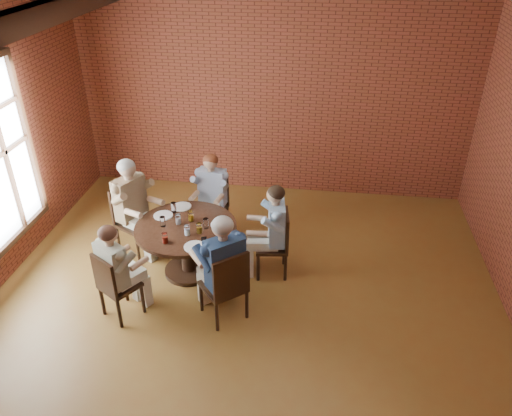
# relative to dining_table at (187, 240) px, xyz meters

# --- Properties ---
(floor) EXTENTS (7.00, 7.00, 0.00)m
(floor) POSITION_rel_dining_table_xyz_m (0.85, -0.88, -0.53)
(floor) COLOR brown
(floor) RESTS_ON ground
(ceiling) EXTENTS (7.00, 7.00, 0.00)m
(ceiling) POSITION_rel_dining_table_xyz_m (0.85, -0.88, 2.87)
(ceiling) COLOR silver
(ceiling) RESTS_ON wall_back
(wall_back) EXTENTS (7.00, 0.00, 7.00)m
(wall_back) POSITION_rel_dining_table_xyz_m (0.85, 2.62, 1.17)
(wall_back) COLOR brown
(wall_back) RESTS_ON ground
(dining_table) EXTENTS (1.33, 1.33, 0.75)m
(dining_table) POSITION_rel_dining_table_xyz_m (0.00, 0.00, 0.00)
(dining_table) COLOR black
(dining_table) RESTS_ON floor
(chair_a) EXTENTS (0.48, 0.48, 0.93)m
(chair_a) POSITION_rel_dining_table_xyz_m (1.20, 0.17, -0.02)
(chair_a) COLOR black
(chair_a) RESTS_ON floor
(diner_a) EXTENTS (0.71, 0.61, 1.33)m
(diner_a) POSITION_rel_dining_table_xyz_m (1.12, 0.16, 0.14)
(diner_a) COLOR teal
(diner_a) RESTS_ON floor
(chair_b) EXTENTS (0.47, 0.47, 0.93)m
(chair_b) POSITION_rel_dining_table_xyz_m (0.14, 1.07, -0.02)
(chair_b) COLOR black
(chair_b) RESTS_ON floor
(diner_b) EXTENTS (0.59, 0.70, 1.31)m
(diner_b) POSITION_rel_dining_table_xyz_m (0.13, 0.98, 0.13)
(diner_b) COLOR #8A97AF
(diner_b) RESTS_ON floor
(chair_c) EXTENTS (0.63, 0.63, 0.99)m
(chair_c) POSITION_rel_dining_table_xyz_m (-0.95, 0.49, 0.00)
(chair_c) COLOR black
(chair_c) RESTS_ON floor
(diner_c) EXTENTS (0.90, 0.84, 1.42)m
(diner_c) POSITION_rel_dining_table_xyz_m (-0.86, 0.45, 0.18)
(diner_c) COLOR brown
(diner_c) RESTS_ON floor
(chair_d) EXTENTS (0.56, 0.56, 0.91)m
(chair_d) POSITION_rel_dining_table_xyz_m (-0.63, -0.98, -0.03)
(chair_d) COLOR black
(chair_d) RESTS_ON floor
(diner_d) EXTENTS (0.75, 0.79, 1.28)m
(diner_d) POSITION_rel_dining_table_xyz_m (-0.59, -0.91, 0.11)
(diner_d) COLOR #BA9F92
(diner_d) RESTS_ON floor
(chair_e) EXTENTS (0.66, 0.66, 0.98)m
(chair_e) POSITION_rel_dining_table_xyz_m (0.70, -0.84, -0.00)
(chair_e) COLOR black
(chair_e) RESTS_ON floor
(diner_e) EXTENTS (0.90, 0.92, 1.42)m
(diner_e) POSITION_rel_dining_table_xyz_m (0.64, -0.76, 0.18)
(diner_e) COLOR navy
(diner_e) RESTS_ON floor
(plate_a) EXTENTS (0.26, 0.26, 0.01)m
(plate_a) POSITION_rel_dining_table_xyz_m (0.45, 0.08, 0.23)
(plate_a) COLOR white
(plate_a) RESTS_ON dining_table
(plate_b) EXTENTS (0.26, 0.26, 0.01)m
(plate_b) POSITION_rel_dining_table_xyz_m (-0.18, 0.47, 0.23)
(plate_b) COLOR white
(plate_b) RESTS_ON dining_table
(plate_c) EXTENTS (0.26, 0.26, 0.01)m
(plate_c) POSITION_rel_dining_table_xyz_m (-0.36, 0.20, 0.23)
(plate_c) COLOR white
(plate_c) RESTS_ON dining_table
(plate_d) EXTENTS (0.26, 0.26, 0.01)m
(plate_d) POSITION_rel_dining_table_xyz_m (0.23, -0.46, 0.23)
(plate_d) COLOR white
(plate_d) RESTS_ON dining_table
(glass_a) EXTENTS (0.07, 0.07, 0.14)m
(glass_a) POSITION_rel_dining_table_xyz_m (0.28, -0.01, 0.29)
(glass_a) COLOR white
(glass_a) RESTS_ON dining_table
(glass_b) EXTENTS (0.07, 0.07, 0.14)m
(glass_b) POSITION_rel_dining_table_xyz_m (0.04, 0.14, 0.29)
(glass_b) COLOR white
(glass_b) RESTS_ON dining_table
(glass_c) EXTENTS (0.07, 0.07, 0.14)m
(glass_c) POSITION_rel_dining_table_xyz_m (-0.25, 0.33, 0.29)
(glass_c) COLOR white
(glass_c) RESTS_ON dining_table
(glass_d) EXTENTS (0.07, 0.07, 0.14)m
(glass_d) POSITION_rel_dining_table_xyz_m (-0.11, 0.04, 0.29)
(glass_d) COLOR white
(glass_d) RESTS_ON dining_table
(glass_e) EXTENTS (0.07, 0.07, 0.14)m
(glass_e) POSITION_rel_dining_table_xyz_m (-0.29, -0.04, 0.29)
(glass_e) COLOR white
(glass_e) RESTS_ON dining_table
(glass_f) EXTENTS (0.07, 0.07, 0.14)m
(glass_f) POSITION_rel_dining_table_xyz_m (-0.15, -0.41, 0.29)
(glass_f) COLOR white
(glass_f) RESTS_ON dining_table
(glass_g) EXTENTS (0.07, 0.07, 0.14)m
(glass_g) POSITION_rel_dining_table_xyz_m (0.08, -0.20, 0.29)
(glass_g) COLOR white
(glass_g) RESTS_ON dining_table
(glass_h) EXTENTS (0.07, 0.07, 0.14)m
(glass_h) POSITION_rel_dining_table_xyz_m (0.22, -0.14, 0.29)
(glass_h) COLOR white
(glass_h) RESTS_ON dining_table
(smartphone) EXTENTS (0.10, 0.15, 0.01)m
(smartphone) POSITION_rel_dining_table_xyz_m (0.31, -0.29, 0.23)
(smartphone) COLOR black
(smartphone) RESTS_ON dining_table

